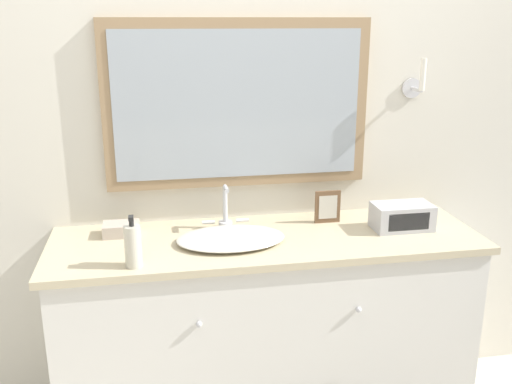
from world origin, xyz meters
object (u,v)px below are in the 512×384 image
at_px(soap_bottle, 133,246).
at_px(picture_frame, 328,207).
at_px(sink_basin, 230,237).
at_px(appliance_box, 402,217).

bearing_deg(soap_bottle, picture_frame, 21.51).
distance_m(sink_basin, picture_frame, 0.48).
height_order(sink_basin, soap_bottle, soap_bottle).
distance_m(appliance_box, picture_frame, 0.32).
relative_size(sink_basin, picture_frame, 3.02).
height_order(soap_bottle, appliance_box, soap_bottle).
xyz_separation_m(sink_basin, soap_bottle, (-0.38, -0.18, 0.06)).
bearing_deg(appliance_box, sink_basin, -178.90).
height_order(soap_bottle, picture_frame, soap_bottle).
bearing_deg(appliance_box, picture_frame, 155.30).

